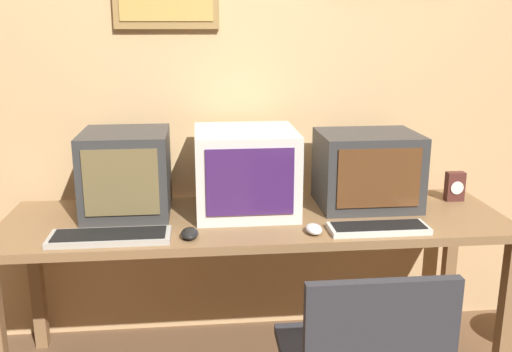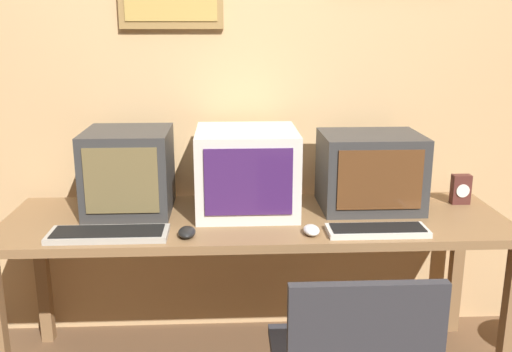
# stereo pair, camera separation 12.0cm
# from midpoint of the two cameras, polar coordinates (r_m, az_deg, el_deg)

# --- Properties ---
(wall_back) EXTENTS (8.00, 0.08, 2.60)m
(wall_back) POSITION_cam_midpoint_polar(r_m,az_deg,el_deg) (2.73, -2.15, 10.45)
(wall_back) COLOR tan
(wall_back) RESTS_ON ground_plane
(desk) EXTENTS (2.13, 0.65, 0.72)m
(desk) POSITION_cam_midpoint_polar(r_m,az_deg,el_deg) (2.47, -1.40, -5.68)
(desk) COLOR olive
(desk) RESTS_ON ground_plane
(monitor_left) EXTENTS (0.36, 0.38, 0.36)m
(monitor_left) POSITION_cam_midpoint_polar(r_m,az_deg,el_deg) (2.52, -14.16, 0.31)
(monitor_left) COLOR #333333
(monitor_left) RESTS_ON desk
(monitor_center) EXTENTS (0.43, 0.42, 0.36)m
(monitor_center) POSITION_cam_midpoint_polar(r_m,az_deg,el_deg) (2.47, -2.43, 0.50)
(monitor_center) COLOR beige
(monitor_center) RESTS_ON desk
(monitor_right) EXTENTS (0.43, 0.35, 0.33)m
(monitor_right) POSITION_cam_midpoint_polar(r_m,az_deg,el_deg) (2.59, 9.75, 0.63)
(monitor_right) COLOR #333333
(monitor_right) RESTS_ON desk
(keyboard_main) EXTENTS (0.46, 0.16, 0.03)m
(keyboard_main) POSITION_cam_midpoint_polar(r_m,az_deg,el_deg) (2.27, -15.88, -5.86)
(keyboard_main) COLOR #A8A399
(keyboard_main) RESTS_ON desk
(keyboard_side) EXTENTS (0.40, 0.14, 0.03)m
(keyboard_side) POSITION_cam_midpoint_polar(r_m,az_deg,el_deg) (2.31, 10.69, -5.15)
(keyboard_side) COLOR beige
(keyboard_side) RESTS_ON desk
(mouse_near_keyboard) EXTENTS (0.07, 0.11, 0.03)m
(mouse_near_keyboard) POSITION_cam_midpoint_polar(r_m,az_deg,el_deg) (2.23, -8.19, -5.71)
(mouse_near_keyboard) COLOR black
(mouse_near_keyboard) RESTS_ON desk
(mouse_far_corner) EXTENTS (0.06, 0.10, 0.03)m
(mouse_far_corner) POSITION_cam_midpoint_polar(r_m,az_deg,el_deg) (2.26, 4.29, -5.32)
(mouse_far_corner) COLOR silver
(mouse_far_corner) RESTS_ON desk
(desk_clock) EXTENTS (0.08, 0.05, 0.14)m
(desk_clock) POSITION_cam_midpoint_polar(r_m,az_deg,el_deg) (2.78, 18.10, -1.00)
(desk_clock) COLOR #4C231E
(desk_clock) RESTS_ON desk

